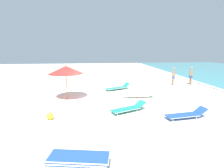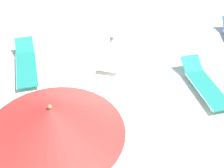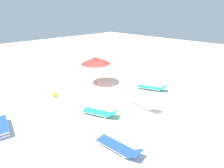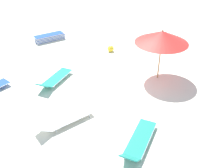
# 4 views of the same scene
# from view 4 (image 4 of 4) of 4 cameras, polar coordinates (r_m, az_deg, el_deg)

# --- Properties ---
(ground_plane) EXTENTS (60.00, 60.00, 0.16)m
(ground_plane) POSITION_cam_4_polar(r_m,az_deg,el_deg) (11.40, 1.46, -1.06)
(ground_plane) COLOR silver
(beach_umbrella) EXTENTS (2.40, 2.40, 2.43)m
(beach_umbrella) POSITION_cam_4_polar(r_m,az_deg,el_deg) (11.35, 11.36, 10.48)
(beach_umbrella) COLOR #9E7547
(beach_umbrella) RESTS_ON ground_plane
(lounger_stack) EXTENTS (0.94, 1.97, 0.41)m
(lounger_stack) POSITION_cam_4_polar(r_m,az_deg,el_deg) (16.58, -14.05, 10.28)
(lounger_stack) COLOR blue
(lounger_stack) RESTS_ON ground_plane
(sun_lounger_under_umbrella) EXTENTS (1.45, 2.31, 0.54)m
(sun_lounger_under_umbrella) POSITION_cam_4_polar(r_m,az_deg,el_deg) (8.49, 6.15, -12.87)
(sun_lounger_under_umbrella) COLOR #1E8475
(sun_lounger_under_umbrella) RESTS_ON ground_plane
(sun_lounger_near_water_left) EXTENTS (1.42, 2.23, 0.49)m
(sun_lounger_near_water_left) POSITION_cam_4_polar(r_m,az_deg,el_deg) (11.89, -12.94, 1.20)
(sun_lounger_near_water_left) COLOR #1E8475
(sun_lounger_near_water_left) RESTS_ON ground_plane
(sun_lounger_near_water_right) EXTENTS (0.82, 2.30, 0.50)m
(sun_lounger_near_water_right) POSITION_cam_4_polar(r_m,az_deg,el_deg) (9.43, -10.90, -7.88)
(sun_lounger_near_water_right) COLOR white
(sun_lounger_near_water_right) RESTS_ON ground_plane
(beach_ball) EXTENTS (0.37, 0.37, 0.37)m
(beach_ball) POSITION_cam_4_polar(r_m,az_deg,el_deg) (14.59, -0.31, 8.08)
(beach_ball) COLOR yellow
(beach_ball) RESTS_ON ground_plane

